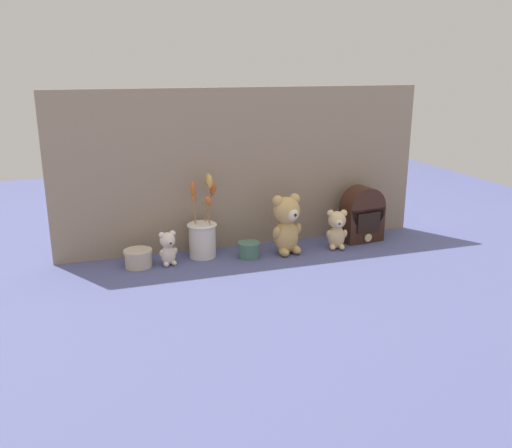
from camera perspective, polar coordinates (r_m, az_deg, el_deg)
ground_plane at (r=2.27m, az=0.16°, el=-3.41°), size 4.00×4.00×0.00m
backdrop_wall at (r=2.33m, az=-1.15°, el=5.83°), size 1.62×0.02×0.68m
teddy_bear_large at (r=2.27m, az=3.24°, el=0.10°), size 0.14×0.13×0.25m
teddy_bear_medium at (r=2.36m, az=8.50°, el=-0.48°), size 0.10×0.09×0.17m
teddy_bear_small at (r=2.18m, az=-9.25°, el=-2.45°), size 0.08×0.07×0.14m
flower_vase at (r=2.25m, az=-5.64°, el=-1.10°), size 0.14×0.13×0.35m
vintage_radio at (r=2.48m, az=11.11°, el=0.98°), size 0.19×0.12×0.25m
decorative_tin_tall at (r=2.25m, az=-0.79°, el=-2.69°), size 0.09×0.09×0.07m
decorative_tin_short at (r=2.19m, az=-12.29°, el=-3.53°), size 0.11×0.11×0.07m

